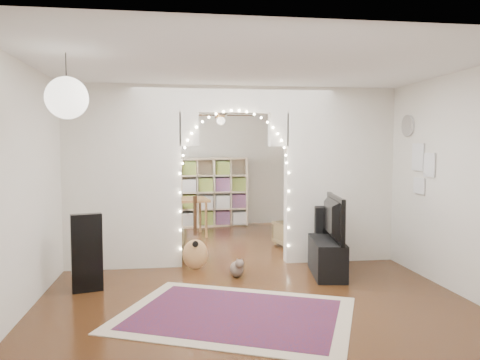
{
  "coord_description": "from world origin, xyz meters",
  "views": [
    {
      "loc": [
        -0.91,
        -7.03,
        1.78
      ],
      "look_at": [
        0.13,
        0.3,
        1.27
      ],
      "focal_mm": 35.0,
      "sensor_mm": 36.0,
      "label": 1
    }
  ],
  "objects": [
    {
      "name": "floor",
      "position": [
        0.0,
        0.0,
        0.0
      ],
      "size": [
        7.5,
        7.5,
        0.0
      ],
      "primitive_type": "plane",
      "color": "black",
      "rests_on": "ground"
    },
    {
      "name": "ceiling",
      "position": [
        0.0,
        0.0,
        2.7
      ],
      "size": [
        5.0,
        7.5,
        0.02
      ],
      "primitive_type": "cube",
      "color": "white",
      "rests_on": "wall_back"
    },
    {
      "name": "wall_back",
      "position": [
        0.0,
        3.75,
        1.35
      ],
      "size": [
        5.0,
        0.02,
        2.7
      ],
      "primitive_type": "cube",
      "color": "silver",
      "rests_on": "floor"
    },
    {
      "name": "wall_front",
      "position": [
        0.0,
        -3.75,
        1.35
      ],
      "size": [
        5.0,
        0.02,
        2.7
      ],
      "primitive_type": "cube",
      "color": "silver",
      "rests_on": "floor"
    },
    {
      "name": "wall_left",
      "position": [
        -2.5,
        0.0,
        1.35
      ],
      "size": [
        0.02,
        7.5,
        2.7
      ],
      "primitive_type": "cube",
      "color": "silver",
      "rests_on": "floor"
    },
    {
      "name": "wall_right",
      "position": [
        2.5,
        0.0,
        1.35
      ],
      "size": [
        0.02,
        7.5,
        2.7
      ],
      "primitive_type": "cube",
      "color": "silver",
      "rests_on": "floor"
    },
    {
      "name": "divider_wall",
      "position": [
        0.0,
        0.0,
        1.42
      ],
      "size": [
        5.0,
        0.2,
        2.7
      ],
      "color": "silver",
      "rests_on": "floor"
    },
    {
      "name": "fairy_lights",
      "position": [
        0.0,
        -0.13,
        1.55
      ],
      "size": [
        1.64,
        0.04,
        1.6
      ],
      "primitive_type": null,
      "color": "#FFEABF",
      "rests_on": "divider_wall"
    },
    {
      "name": "window",
      "position": [
        -2.47,
        1.8,
        1.5
      ],
      "size": [
        0.04,
        1.2,
        1.4
      ],
      "primitive_type": "cube",
      "color": "white",
      "rests_on": "wall_left"
    },
    {
      "name": "wall_clock",
      "position": [
        2.48,
        -0.6,
        2.1
      ],
      "size": [
        0.03,
        0.31,
        0.31
      ],
      "primitive_type": "cylinder",
      "rotation": [
        0.0,
        1.57,
        0.0
      ],
      "color": "white",
      "rests_on": "wall_right"
    },
    {
      "name": "picture_frames",
      "position": [
        2.48,
        -1.0,
        1.5
      ],
      "size": [
        0.02,
        0.5,
        0.7
      ],
      "primitive_type": null,
      "color": "white",
      "rests_on": "wall_right"
    },
    {
      "name": "paper_lantern",
      "position": [
        -1.9,
        -2.4,
        2.25
      ],
      "size": [
        0.4,
        0.4,
        0.4
      ],
      "primitive_type": "sphere",
      "color": "white",
      "rests_on": "ceiling"
    },
    {
      "name": "ceiling_fan",
      "position": [
        0.0,
        2.0,
        2.4
      ],
      "size": [
        1.1,
        1.1,
        0.3
      ],
      "primitive_type": null,
      "color": "#CF8C45",
      "rests_on": "ceiling"
    },
    {
      "name": "area_rug",
      "position": [
        -0.27,
        -2.2,
        0.01
      ],
      "size": [
        2.92,
        2.62,
        0.02
      ],
      "primitive_type": "cube",
      "rotation": [
        0.0,
        0.0,
        -0.42
      ],
      "color": "maroon",
      "rests_on": "floor"
    },
    {
      "name": "guitar_case",
      "position": [
        -1.98,
        -1.13,
        0.48
      ],
      "size": [
        0.39,
        0.22,
        0.97
      ],
      "primitive_type": "cube",
      "rotation": [
        0.0,
        0.0,
        0.27
      ],
      "color": "black",
      "rests_on": "floor"
    },
    {
      "name": "acoustic_guitar",
      "position": [
        -0.61,
        -0.25,
        0.4
      ],
      "size": [
        0.39,
        0.27,
        0.92
      ],
      "rotation": [
        0.0,
        0.0,
        0.43
      ],
      "color": "tan",
      "rests_on": "floor"
    },
    {
      "name": "tabby_cat",
      "position": [
        -0.06,
        -0.75,
        0.12
      ],
      "size": [
        0.24,
        0.45,
        0.29
      ],
      "rotation": [
        0.0,
        0.0,
        0.19
      ],
      "color": "brown",
      "rests_on": "floor"
    },
    {
      "name": "floor_speaker",
      "position": [
        1.38,
        -0.25,
        0.44
      ],
      "size": [
        0.4,
        0.37,
        0.88
      ],
      "rotation": [
        0.0,
        0.0,
        -0.23
      ],
      "color": "black",
      "rests_on": "floor"
    },
    {
      "name": "media_console",
      "position": [
        1.2,
        -0.82,
        0.25
      ],
      "size": [
        0.55,
        1.05,
        0.5
      ],
      "primitive_type": "cube",
      "rotation": [
        0.0,
        0.0,
        -0.15
      ],
      "color": "black",
      "rests_on": "floor"
    },
    {
      "name": "tv",
      "position": [
        1.2,
        -0.82,
        0.81
      ],
      "size": [
        0.3,
        1.08,
        0.62
      ],
      "primitive_type": "imported",
      "rotation": [
        0.0,
        0.0,
        1.42
      ],
      "color": "black",
      "rests_on": "media_console"
    },
    {
      "name": "bookcase",
      "position": [
        -0.01,
        3.5,
        0.78
      ],
      "size": [
        1.56,
        0.67,
        1.55
      ],
      "primitive_type": "cube",
      "rotation": [
        0.0,
        0.0,
        0.2
      ],
      "color": "beige",
      "rests_on": "floor"
    },
    {
      "name": "dining_table",
      "position": [
        -0.84,
        2.37,
        0.68
      ],
      "size": [
        1.29,
        0.95,
        0.76
      ],
      "rotation": [
        0.0,
        0.0,
        0.13
      ],
      "color": "brown",
      "rests_on": "floor"
    },
    {
      "name": "flower_vase",
      "position": [
        -0.84,
        2.37,
        0.85
      ],
      "size": [
        0.2,
        0.2,
        0.19
      ],
      "primitive_type": "imported",
      "rotation": [
        0.0,
        0.0,
        0.13
      ],
      "color": "silver",
      "rests_on": "dining_table"
    },
    {
      "name": "dining_chair_left",
      "position": [
        -1.1,
        0.35,
        0.27
      ],
      "size": [
        0.77,
        0.77,
        0.55
      ],
      "primitive_type": "imported",
      "rotation": [
        0.0,
        0.0,
        0.38
      ],
      "color": "brown",
      "rests_on": "floor"
    },
    {
      "name": "dining_chair_right",
      "position": [
        1.16,
        1.14,
        0.22
      ],
      "size": [
        0.59,
        0.6,
        0.45
      ],
      "primitive_type": "imported",
      "rotation": [
        0.0,
        0.0,
        0.26
      ],
      "color": "brown",
      "rests_on": "floor"
    }
  ]
}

